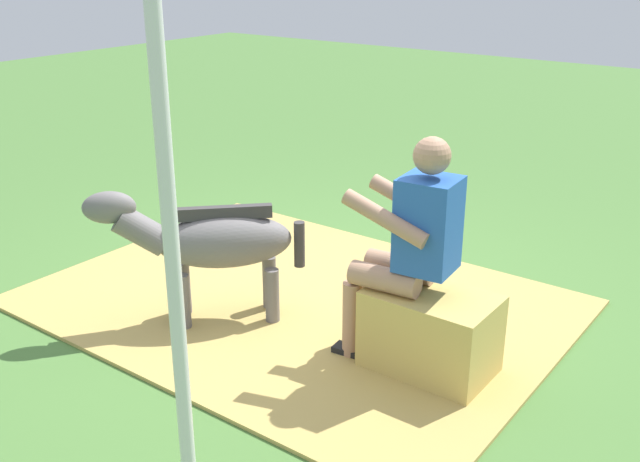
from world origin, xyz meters
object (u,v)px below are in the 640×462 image
(hay_bale, at_px, (430,333))
(person_seated, at_px, (407,243))
(pony_standing, at_px, (211,242))
(tent_pole_left, at_px, (172,250))

(hay_bale, relative_size, person_seated, 0.52)
(pony_standing, relative_size, tent_pole_left, 0.43)
(person_seated, distance_m, pony_standing, 1.29)
(hay_bale, bearing_deg, tent_pole_left, 82.73)
(pony_standing, bearing_deg, person_seated, -167.49)
(tent_pole_left, bearing_deg, hay_bale, -97.27)
(hay_bale, distance_m, pony_standing, 1.47)
(tent_pole_left, bearing_deg, person_seated, -91.62)
(hay_bale, height_order, tent_pole_left, tent_pole_left)
(person_seated, distance_m, tent_pole_left, 1.72)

